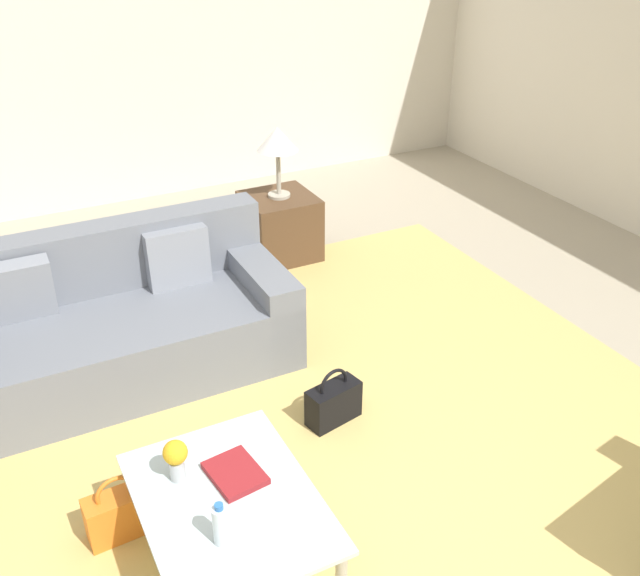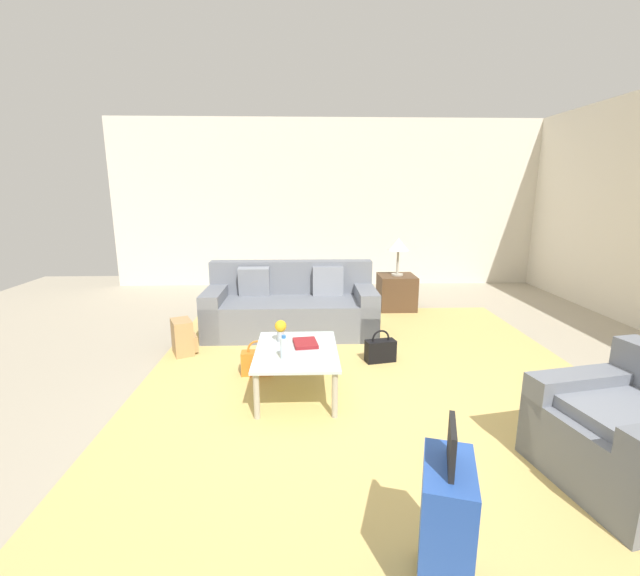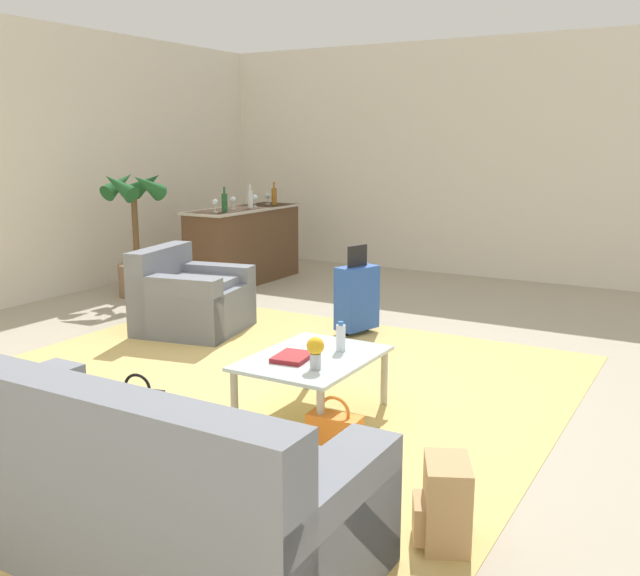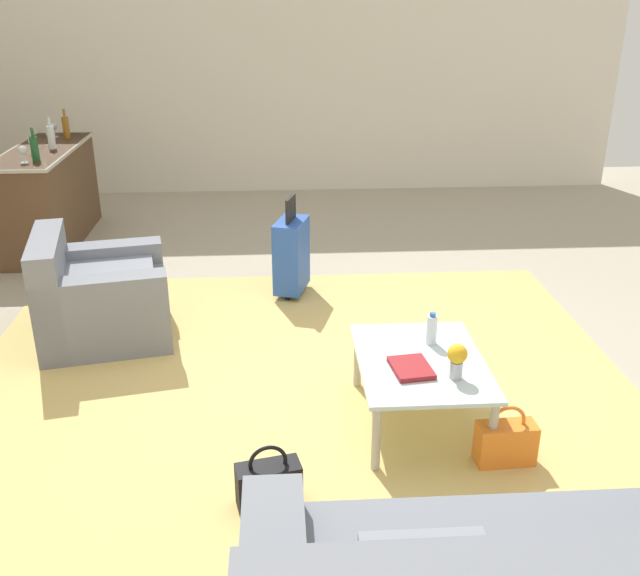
% 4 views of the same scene
% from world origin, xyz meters
% --- Properties ---
extents(ground_plane, '(12.00, 12.00, 0.00)m').
position_xyz_m(ground_plane, '(0.00, 0.00, 0.00)').
color(ground_plane, '#A89E89').
extents(wall_right, '(0.12, 8.00, 3.10)m').
position_xyz_m(wall_right, '(5.06, 0.00, 1.55)').
color(wall_right, silver).
rests_on(wall_right, ground).
extents(area_rug, '(5.20, 4.40, 0.01)m').
position_xyz_m(area_rug, '(-0.60, 0.20, 0.00)').
color(area_rug, tan).
rests_on(area_rug, ground).
extents(armchair, '(1.07, 1.06, 0.80)m').
position_xyz_m(armchair, '(0.89, 1.66, 0.29)').
color(armchair, slate).
rests_on(armchair, ground).
extents(coffee_table, '(0.98, 0.73, 0.42)m').
position_xyz_m(coffee_table, '(-0.40, -0.50, 0.37)').
color(coffee_table, silver).
rests_on(coffee_table, ground).
extents(water_bottle, '(0.06, 0.06, 0.20)m').
position_xyz_m(water_bottle, '(-0.20, -0.60, 0.52)').
color(water_bottle, silver).
rests_on(water_bottle, coffee_table).
extents(coffee_table_book, '(0.29, 0.24, 0.03)m').
position_xyz_m(coffee_table_book, '(-0.52, -0.42, 0.44)').
color(coffee_table_book, maroon).
rests_on(coffee_table_book, coffee_table).
extents(flower_vase, '(0.11, 0.11, 0.21)m').
position_xyz_m(flower_vase, '(-0.62, -0.65, 0.54)').
color(flower_vase, '#B2B7BC').
rests_on(flower_vase, coffee_table).
extents(bar_console, '(1.77, 0.61, 0.96)m').
position_xyz_m(bar_console, '(3.10, 2.60, 0.50)').
color(bar_console, '#513823').
rests_on(bar_console, ground).
extents(wine_glass_leftmost, '(0.08, 0.08, 0.15)m').
position_xyz_m(wine_glass_leftmost, '(2.49, 2.57, 1.07)').
color(wine_glass_leftmost, silver).
rests_on(wine_glass_leftmost, bar_console).
extents(wine_glass_left_of_centre, '(0.08, 0.08, 0.15)m').
position_xyz_m(wine_glass_left_of_centre, '(2.90, 2.61, 1.07)').
color(wine_glass_left_of_centre, silver).
rests_on(wine_glass_left_of_centre, bar_console).
extents(wine_glass_right_of_centre, '(0.08, 0.08, 0.15)m').
position_xyz_m(wine_glass_right_of_centre, '(3.30, 2.56, 1.07)').
color(wine_glass_right_of_centre, silver).
rests_on(wine_glass_right_of_centre, bar_console).
extents(wine_glass_rightmost, '(0.08, 0.08, 0.15)m').
position_xyz_m(wine_glass_rightmost, '(3.71, 2.63, 1.07)').
color(wine_glass_rightmost, silver).
rests_on(wine_glass_rightmost, bar_console).
extents(wine_bottle_green, '(0.07, 0.07, 0.30)m').
position_xyz_m(wine_bottle_green, '(2.57, 2.49, 1.08)').
color(wine_bottle_green, '#194C23').
rests_on(wine_bottle_green, bar_console).
extents(wine_bottle_clear, '(0.07, 0.07, 0.30)m').
position_xyz_m(wine_bottle_clear, '(3.10, 2.49, 1.08)').
color(wine_bottle_clear, silver).
rests_on(wine_bottle_clear, bar_console).
extents(wine_bottle_amber, '(0.07, 0.07, 0.30)m').
position_xyz_m(wine_bottle_amber, '(3.64, 2.49, 1.08)').
color(wine_bottle_amber, brown).
rests_on(wine_bottle_amber, bar_console).
extents(suitcase_blue, '(0.45, 0.33, 0.85)m').
position_xyz_m(suitcase_blue, '(1.60, 0.20, 0.36)').
color(suitcase_blue, '#2851AD').
rests_on(suitcase_blue, ground).
extents(handbag_black, '(0.20, 0.34, 0.36)m').
position_xyz_m(handbag_black, '(-1.10, 0.39, 0.13)').
color(handbag_black, black).
rests_on(handbag_black, ground).
extents(handbag_orange, '(0.16, 0.33, 0.36)m').
position_xyz_m(handbag_orange, '(-0.82, -0.90, 0.13)').
color(handbag_orange, orange).
rests_on(handbag_orange, ground).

